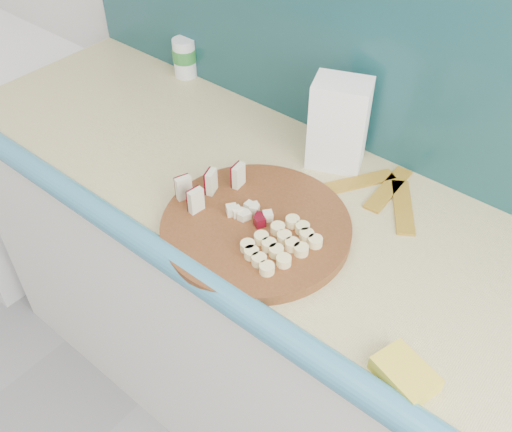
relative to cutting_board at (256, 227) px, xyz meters
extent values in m
cube|color=white|center=(0.13, 0.12, -0.48)|extent=(2.20, 0.60, 0.88)
cube|color=tan|center=(0.13, 0.12, -0.03)|extent=(2.20, 0.60, 0.03)
cube|color=teal|center=(0.13, -0.18, -0.03)|extent=(2.20, 0.06, 0.03)
cube|color=teal|center=(0.13, 0.41, 0.24)|extent=(2.20, 0.02, 0.50)
cube|color=white|center=(-1.42, 0.12, -0.52)|extent=(0.70, 0.70, 0.80)
cylinder|color=#4D2910|center=(0.00, 0.00, 0.00)|extent=(0.50, 0.50, 0.03)
cube|color=beige|center=(-0.17, -0.04, 0.04)|extent=(0.02, 0.04, 0.06)
cube|color=#4B050F|center=(-0.18, -0.04, 0.04)|extent=(0.01, 0.03, 0.06)
cube|color=beige|center=(-0.14, 0.02, 0.04)|extent=(0.02, 0.04, 0.06)
cube|color=#4B050F|center=(-0.15, 0.02, 0.04)|extent=(0.01, 0.03, 0.06)
cube|color=beige|center=(-0.11, 0.07, 0.04)|extent=(0.02, 0.04, 0.06)
cube|color=#4B050F|center=(-0.12, 0.07, 0.04)|extent=(0.01, 0.03, 0.06)
cube|color=beige|center=(-0.12, -0.05, 0.04)|extent=(0.02, 0.04, 0.06)
cube|color=#4B050F|center=(-0.13, -0.05, 0.04)|extent=(0.01, 0.03, 0.06)
cube|color=beige|center=(-0.02, 0.00, 0.02)|extent=(0.02, 0.02, 0.02)
cube|color=beige|center=(-0.01, 0.01, 0.02)|extent=(0.02, 0.02, 0.02)
cube|color=#4B050F|center=(-0.01, 0.03, 0.02)|extent=(0.02, 0.02, 0.02)
cube|color=beige|center=(-0.02, 0.02, 0.02)|extent=(0.02, 0.02, 0.02)
cube|color=beige|center=(-0.03, 0.02, 0.02)|extent=(0.02, 0.02, 0.02)
cube|color=beige|center=(-0.05, 0.02, 0.02)|extent=(0.02, 0.02, 0.02)
cube|color=beige|center=(-0.04, 0.01, 0.02)|extent=(0.02, 0.02, 0.02)
cube|color=beige|center=(-0.04, -0.01, 0.02)|extent=(0.02, 0.02, 0.02)
cube|color=#4B050F|center=(-0.03, -0.02, 0.02)|extent=(0.02, 0.02, 0.02)
cube|color=beige|center=(-0.02, -0.01, 0.02)|extent=(0.02, 0.02, 0.02)
cube|color=beige|center=(-0.01, -0.01, 0.02)|extent=(0.02, 0.02, 0.02)
cylinder|color=#F7E197|center=(0.03, -0.07, 0.02)|extent=(0.03, 0.03, 0.02)
cylinder|color=#F7E197|center=(0.06, -0.08, 0.02)|extent=(0.03, 0.03, 0.02)
cylinder|color=#F7E197|center=(0.08, -0.08, 0.02)|extent=(0.03, 0.03, 0.02)
cylinder|color=#F7E197|center=(0.10, -0.09, 0.02)|extent=(0.03, 0.03, 0.02)
cylinder|color=#F7E197|center=(0.04, -0.03, 0.02)|extent=(0.03, 0.03, 0.02)
cylinder|color=#F7E197|center=(0.07, -0.04, 0.02)|extent=(0.03, 0.03, 0.02)
cylinder|color=#F7E197|center=(0.09, -0.05, 0.02)|extent=(0.03, 0.03, 0.02)
cylinder|color=#F7E197|center=(0.11, -0.05, 0.02)|extent=(0.03, 0.03, 0.02)
cylinder|color=#F7E197|center=(0.05, 0.01, 0.02)|extent=(0.03, 0.03, 0.02)
cylinder|color=#F7E197|center=(0.08, 0.00, 0.02)|extent=(0.03, 0.03, 0.02)
cylinder|color=#F7E197|center=(0.10, -0.01, 0.02)|extent=(0.03, 0.03, 0.02)
cylinder|color=#F7E197|center=(0.12, -0.01, 0.02)|extent=(0.03, 0.03, 0.02)
cylinder|color=#F7E197|center=(0.06, 0.05, 0.02)|extent=(0.03, 0.03, 0.02)
cylinder|color=#F7E197|center=(0.09, 0.04, 0.02)|extent=(0.03, 0.03, 0.02)
cylinder|color=#F7E197|center=(0.11, 0.03, 0.02)|extent=(0.03, 0.03, 0.02)
cylinder|color=#F7E197|center=(0.14, 0.03, 0.02)|extent=(0.03, 0.03, 0.02)
cube|color=white|center=(-0.01, 0.31, 0.10)|extent=(0.15, 0.13, 0.22)
cylinder|color=white|center=(-0.59, 0.38, 0.04)|extent=(0.07, 0.07, 0.11)
cylinder|color=#2D7C31|center=(-0.59, 0.38, 0.05)|extent=(0.07, 0.07, 0.04)
cube|color=yellow|center=(0.42, -0.12, 0.00)|extent=(0.12, 0.10, 0.03)
cube|color=#B98F23|center=(0.08, 0.28, -0.01)|extent=(0.13, 0.17, 0.01)
cube|color=#B98F23|center=(0.15, 0.30, -0.01)|extent=(0.05, 0.18, 0.01)
cube|color=#B98F23|center=(0.20, 0.27, -0.01)|extent=(0.13, 0.17, 0.01)
camera|label=1|loc=(0.56, -0.67, 0.84)|focal=40.00mm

